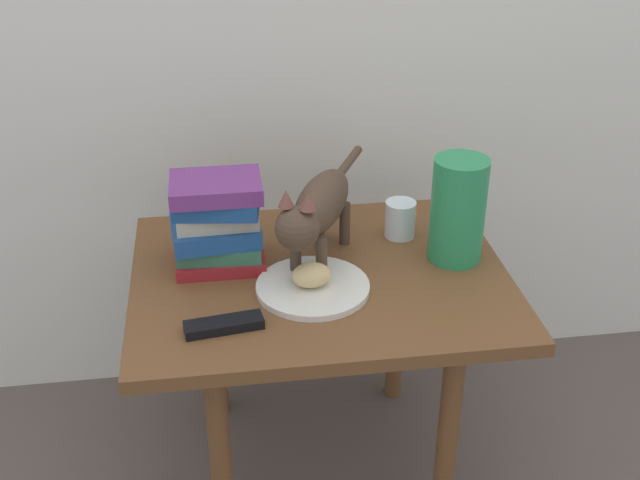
# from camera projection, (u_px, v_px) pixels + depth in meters

# --- Properties ---
(ground_plane) EXTENTS (6.00, 6.00, 0.00)m
(ground_plane) POSITION_uv_depth(u_px,v_px,m) (320.00, 463.00, 1.97)
(ground_plane) COLOR brown
(side_table) EXTENTS (0.79, 0.63, 0.55)m
(side_table) POSITION_uv_depth(u_px,v_px,m) (320.00, 302.00, 1.74)
(side_table) COLOR brown
(side_table) RESTS_ON ground
(plate) EXTENTS (0.23, 0.23, 0.01)m
(plate) POSITION_uv_depth(u_px,v_px,m) (313.00, 287.00, 1.64)
(plate) COLOR silver
(plate) RESTS_ON side_table
(bread_roll) EXTENTS (0.08, 0.07, 0.05)m
(bread_roll) POSITION_uv_depth(u_px,v_px,m) (311.00, 275.00, 1.63)
(bread_roll) COLOR #E0BC7A
(bread_roll) RESTS_ON plate
(cat) EXTENTS (0.25, 0.44, 0.23)m
(cat) POSITION_uv_depth(u_px,v_px,m) (317.00, 209.00, 1.68)
(cat) COLOR #4C3828
(cat) RESTS_ON side_table
(book_stack) EXTENTS (0.20, 0.17, 0.20)m
(book_stack) POSITION_uv_depth(u_px,v_px,m) (217.00, 221.00, 1.69)
(book_stack) COLOR maroon
(book_stack) RESTS_ON side_table
(green_vase) EXTENTS (0.12, 0.12, 0.23)m
(green_vase) POSITION_uv_depth(u_px,v_px,m) (458.00, 210.00, 1.71)
(green_vase) COLOR #288C51
(green_vase) RESTS_ON side_table
(candle_jar) EXTENTS (0.07, 0.07, 0.08)m
(candle_jar) POSITION_uv_depth(u_px,v_px,m) (400.00, 221.00, 1.83)
(candle_jar) COLOR silver
(candle_jar) RESTS_ON side_table
(tv_remote) EXTENTS (0.15, 0.06, 0.02)m
(tv_remote) POSITION_uv_depth(u_px,v_px,m) (224.00, 325.00, 1.52)
(tv_remote) COLOR black
(tv_remote) RESTS_ON side_table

